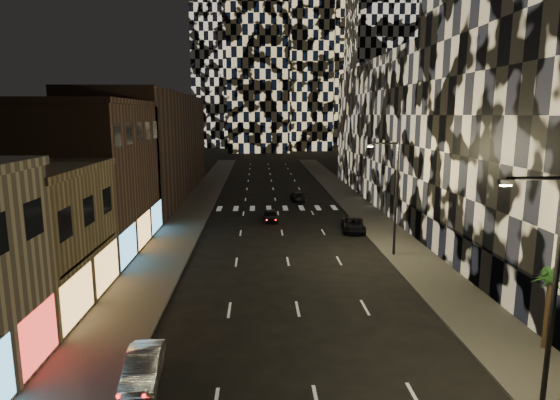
{
  "coord_description": "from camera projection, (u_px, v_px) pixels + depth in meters",
  "views": [
    {
      "loc": [
        -2.24,
        -5.77,
        11.25
      ],
      "look_at": [
        -0.9,
        22.8,
        6.0
      ],
      "focal_mm": 30.0,
      "sensor_mm": 36.0,
      "label": 1
    }
  ],
  "objects": [
    {
      "name": "palm_tree",
      "position": [
        551.0,
        283.0,
        22.04
      ],
      "size": [
        2.02,
        2.01,
        3.97
      ],
      "color": "#47331E",
      "rests_on": "sidewalk_right"
    },
    {
      "name": "car_dark_rightlane",
      "position": [
        354.0,
        225.0,
        45.5
      ],
      "size": [
        2.65,
        4.8,
        1.27
      ],
      "primitive_type": "imported",
      "rotation": [
        0.0,
        0.0,
        -0.12
      ],
      "color": "black",
      "rests_on": "ground"
    },
    {
      "name": "curb_left",
      "position": [
        212.0,
        208.0,
        56.56
      ],
      "size": [
        0.2,
        120.0,
        0.15
      ],
      "primitive_type": "cube",
      "color": "#4C4C47",
      "rests_on": "ground"
    },
    {
      "name": "sidewalk_right",
      "position": [
        358.0,
        207.0,
        57.38
      ],
      "size": [
        4.0,
        120.0,
        0.15
      ],
      "primitive_type": "cube",
      "color": "#47443F",
      "rests_on": "ground"
    },
    {
      "name": "retail_filler_left",
      "position": [
        152.0,
        145.0,
        64.71
      ],
      "size": [
        10.0,
        40.0,
        14.0
      ],
      "primitive_type": "cube",
      "color": "brown",
      "rests_on": "ground"
    },
    {
      "name": "car_dark_oncoming",
      "position": [
        298.0,
        196.0,
        61.87
      ],
      "size": [
        1.93,
        4.23,
        1.2
      ],
      "primitive_type": "imported",
      "rotation": [
        0.0,
        0.0,
        3.2
      ],
      "color": "black",
      "rests_on": "ground"
    },
    {
      "name": "car_dark_midlane",
      "position": [
        271.0,
        216.0,
        49.82
      ],
      "size": [
        1.55,
        3.65,
        1.23
      ],
      "primitive_type": "imported",
      "rotation": [
        0.0,
        0.0,
        0.03
      ],
      "color": "black",
      "rests_on": "ground"
    },
    {
      "name": "car_silver_parked",
      "position": [
        143.0,
        367.0,
        19.86
      ],
      "size": [
        1.72,
        4.12,
        1.32
      ],
      "primitive_type": "imported",
      "rotation": [
        0.0,
        0.0,
        0.08
      ],
      "color": "#A0A0A5",
      "rests_on": "ground"
    },
    {
      "name": "retail_tan",
      "position": [
        3.0,
        242.0,
        26.94
      ],
      "size": [
        10.0,
        10.0,
        8.0
      ],
      "primitive_type": "cube",
      "color": "#8A7553",
      "rests_on": "ground"
    },
    {
      "name": "curb_right",
      "position": [
        341.0,
        207.0,
        57.28
      ],
      "size": [
        0.2,
        120.0,
        0.15
      ],
      "primitive_type": "cube",
      "color": "#4C4C47",
      "rests_on": "ground"
    },
    {
      "name": "retail_brown",
      "position": [
        81.0,
        178.0,
        38.86
      ],
      "size": [
        10.0,
        15.0,
        12.0
      ],
      "primitive_type": "cube",
      "color": "brown",
      "rests_on": "ground"
    },
    {
      "name": "midrise_base",
      "position": [
        470.0,
        258.0,
        32.17
      ],
      "size": [
        0.6,
        25.0,
        3.0
      ],
      "primitive_type": "cube",
      "color": "#383838",
      "rests_on": "ground"
    },
    {
      "name": "streetlight_far",
      "position": [
        393.0,
        191.0,
        36.7
      ],
      "size": [
        2.55,
        0.25,
        9.0
      ],
      "color": "black",
      "rests_on": "sidewalk_right"
    },
    {
      "name": "sidewalk_left",
      "position": [
        194.0,
        208.0,
        56.46
      ],
      "size": [
        4.0,
        120.0,
        0.15
      ],
      "primitive_type": "cube",
      "color": "#47443F",
      "rests_on": "ground"
    },
    {
      "name": "midrise_filler_right",
      "position": [
        423.0,
        131.0,
        63.1
      ],
      "size": [
        16.0,
        40.0,
        18.0
      ],
      "primitive_type": "cube",
      "color": "#232326",
      "rests_on": "ground"
    },
    {
      "name": "streetlight_near",
      "position": [
        550.0,
        279.0,
        17.05
      ],
      "size": [
        2.55,
        0.25,
        9.0
      ],
      "color": "black",
      "rests_on": "sidewalk_right"
    }
  ]
}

